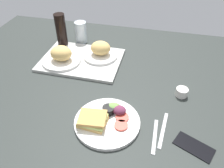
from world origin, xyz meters
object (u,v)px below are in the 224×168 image
soda_bottle (61,31)px  cell_phone (194,146)px  drinking_glass (81,32)px  fork (155,136)px  serving_tray (82,60)px  plate_with_salad (106,120)px  knife (163,129)px  bread_plate_far (101,51)px  espresso_cup (182,92)px  bread_plate_near (61,56)px

soda_bottle → cell_phone: bearing=-37.1°
drinking_glass → fork: drinking_glass is taller
serving_tray → plate_with_salad: (25.55, -41.51, 0.95)cm
knife → bread_plate_far: bearing=46.5°
plate_with_salad → knife: (23.67, 1.58, -1.50)cm
drinking_glass → cell_phone: bearing=-44.4°
espresso_cup → serving_tray: bearing=163.3°
bread_plate_far → knife: 60.08cm
bread_plate_far → soda_bottle: 28.96cm
bread_plate_far → knife: bearing=-49.2°
espresso_cup → cell_phone: 29.00cm
soda_bottle → knife: bearing=-39.0°
espresso_cup → fork: 28.94cm
soda_bottle → knife: soda_bottle is taller
serving_tray → soda_bottle: soda_bottle is taller
serving_tray → drinking_glass: 23.75cm
bread_plate_near → soda_bottle: soda_bottle is taller
cell_phone → knife: bearing=-179.8°
knife → plate_with_salad: bearing=99.5°
fork → cell_phone: bearing=-96.0°
serving_tray → fork: (46.21, -43.93, -0.55)cm
bread_plate_near → soda_bottle: bearing=111.5°
bread_plate_far → fork: bread_plate_far is taller
serving_tray → soda_bottle: bearing=141.3°
bread_plate_near → bread_plate_far: size_ratio=1.10×
bread_plate_near → fork: bread_plate_near is taller
bread_plate_far → knife: (39.14, -45.31, -4.87)cm
plate_with_salad → soda_bottle: 70.35cm
serving_tray → fork: serving_tray is taller
bread_plate_far → fork: bearing=-53.8°
plate_with_salad → soda_bottle: soda_bottle is taller
bread_plate_near → drinking_glass: bearing=85.3°
drinking_glass → knife: drinking_glass is taller
plate_with_salad → soda_bottle: size_ratio=1.29×
bread_plate_far → knife: size_ratio=1.05×
serving_tray → drinking_glass: bearing=109.1°
drinking_glass → bread_plate_near: bearing=-94.7°
bread_plate_near → drinking_glass: drinking_glass is taller
knife → cell_phone: size_ratio=1.32×
bread_plate_near → bread_plate_far: (19.79, 10.49, -0.03)cm
plate_with_salad → drinking_glass: size_ratio=2.00×
soda_bottle → espresso_cup: size_ratio=3.78×
bread_plate_near → espresso_cup: bearing=-10.1°
drinking_glass → plate_with_salad: bearing=-62.4°
cell_phone → drinking_glass: bearing=160.6°
bread_plate_near → bread_plate_far: bread_plate_near is taller
serving_tray → bread_plate_near: size_ratio=2.06×
bread_plate_near → fork: (55.93, -38.82, -4.90)cm
bread_plate_near → cell_phone: bearing=-29.7°
bread_plate_far → cell_phone: bearing=-44.9°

